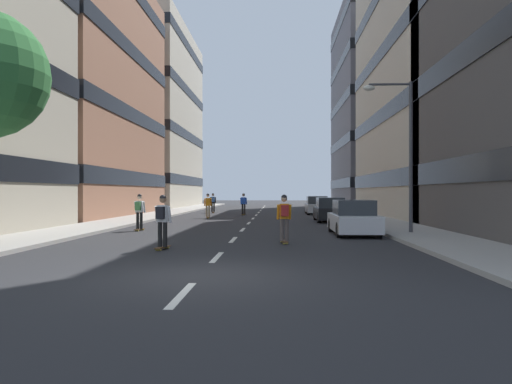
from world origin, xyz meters
name	(u,v)px	position (x,y,z in m)	size (l,w,h in m)	color
ground_plane	(254,217)	(0.00, 24.40, 0.00)	(146.38, 146.38, 0.00)	#28282B
sidewalk_left	(159,214)	(-7.81, 27.45, 0.07)	(3.10, 67.09, 0.14)	#9E9991
sidewalk_right	(354,215)	(7.81, 27.45, 0.07)	(3.10, 67.09, 0.14)	#9E9991
lane_markings	(255,217)	(0.00, 25.50, 0.00)	(0.16, 57.20, 0.01)	silver
building_left_mid	(24,91)	(-18.12, 25.87, 9.82)	(17.65, 19.67, 19.45)	#9E6B51
building_left_far	(120,119)	(-18.12, 48.64, 11.15)	(17.65, 21.38, 22.11)	#BCB29E
building_right_mid	(496,60)	(18.12, 25.87, 11.75)	(17.65, 20.94, 23.32)	#BCB29E
building_right_far	(411,108)	(18.12, 48.64, 12.23)	(17.65, 18.29, 24.27)	slate
parked_car_near	(317,206)	(5.05, 30.07, 0.70)	(1.82, 4.40, 1.52)	#B2B7BF
parked_car_mid	(353,219)	(5.05, 10.45, 0.70)	(1.82, 4.40, 1.52)	silver
parked_car_far	(330,210)	(5.05, 19.84, 0.70)	(1.82, 4.40, 1.52)	black
streetlamp_right	(402,140)	(7.13, 10.29, 4.14)	(2.13, 0.30, 6.50)	#3F3F44
skater_0	(213,202)	(-4.04, 31.81, 1.02)	(0.56, 0.92, 1.78)	brown
skater_1	(244,203)	(-1.03, 28.05, 0.98)	(0.55, 0.92, 1.78)	brown
skater_2	(208,204)	(-3.25, 23.31, 0.98)	(0.56, 0.92, 1.78)	brown
skater_3	(162,218)	(-2.00, 4.69, 1.02)	(0.56, 0.92, 1.78)	brown
skater_4	(284,216)	(1.98, 6.75, 1.02)	(0.55, 0.92, 1.78)	brown
skater_5	(139,210)	(-4.93, 12.08, 1.02)	(0.55, 0.92, 1.78)	brown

